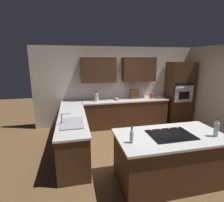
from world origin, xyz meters
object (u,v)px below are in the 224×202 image
blender (96,97)px  wall_oven (179,93)px  cooktop (171,135)px  second_bottle (216,129)px  kettle (152,96)px  oil_bottle (132,137)px  spice_rack (135,94)px  sink_unit (72,123)px  mixing_bowl (116,99)px

blender → wall_oven: bearing=179.7°
cooktop → second_bottle: (-0.72, 0.23, 0.13)m
blender → second_bottle: second_bottle is taller
kettle → blender: bearing=0.0°
oil_bottle → spice_rack: bearing=-110.8°
second_bottle → blender: bearing=-61.8°
sink_unit → second_bottle: (-2.42, 1.19, 0.12)m
wall_oven → cooktop: bearing=54.9°
blender → mixing_bowl: (-0.65, 0.00, -0.09)m
sink_unit → second_bottle: size_ratio=2.11×
sink_unit → cooktop: 1.95m
spice_rack → oil_bottle: (1.15, 3.03, -0.06)m
wall_oven → mixing_bowl: (2.25, -0.02, -0.11)m
mixing_bowl → kettle: (-1.25, 0.00, 0.04)m
mixing_bowl → spice_rack: bearing=-174.0°
mixing_bowl → wall_oven: bearing=179.6°
sink_unit → mixing_bowl: (-1.43, -1.87, 0.03)m
blender → oil_bottle: blender is taller
blender → spice_rack: spice_rack is taller
sink_unit → wall_oven: bearing=-153.2°
spice_rack → second_bottle: bearing=96.2°
cooktop → spice_rack: bearing=-97.4°
cooktop → blender: blender is taller
wall_oven → second_bottle: size_ratio=6.35×
spice_rack → second_bottle: second_bottle is taller
sink_unit → cooktop: (-1.70, 0.96, -0.01)m
cooktop → oil_bottle: 0.79m
wall_oven → cooktop: size_ratio=2.77×
mixing_bowl → second_bottle: second_bottle is taller
wall_oven → mixing_bowl: size_ratio=12.82×
spice_rack → kettle: 0.61m
cooktop → second_bottle: bearing=162.6°
blender → spice_rack: size_ratio=0.97×
oil_bottle → wall_oven: bearing=-133.0°
sink_unit → cooktop: sink_unit is taller
sink_unit → blender: size_ratio=2.22×
mixing_bowl → cooktop: bearing=95.5°
spice_rack → blender: bearing=3.0°
kettle → second_bottle: size_ratio=0.52×
wall_oven → oil_bottle: (2.75, 2.95, -0.05)m
spice_rack → kettle: size_ratio=1.86×
wall_oven → blender: bearing=-0.3°
mixing_bowl → second_bottle: 3.22m
spice_rack → oil_bottle: spice_rack is taller
spice_rack → second_bottle: (-0.34, 3.13, -0.03)m
mixing_bowl → kettle: size_ratio=0.95×
spice_rack → wall_oven: bearing=177.0°
wall_oven → sink_unit: bearing=26.8°
cooktop → mixing_bowl: (0.27, -2.83, 0.04)m
blender → mixing_bowl: 0.66m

